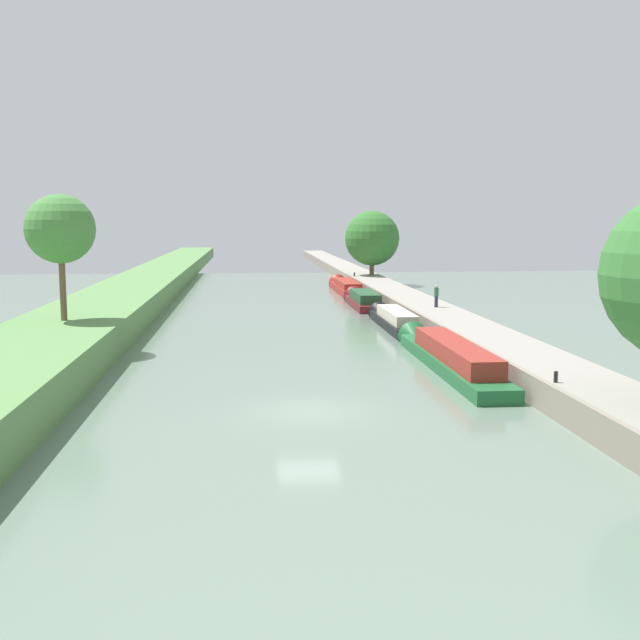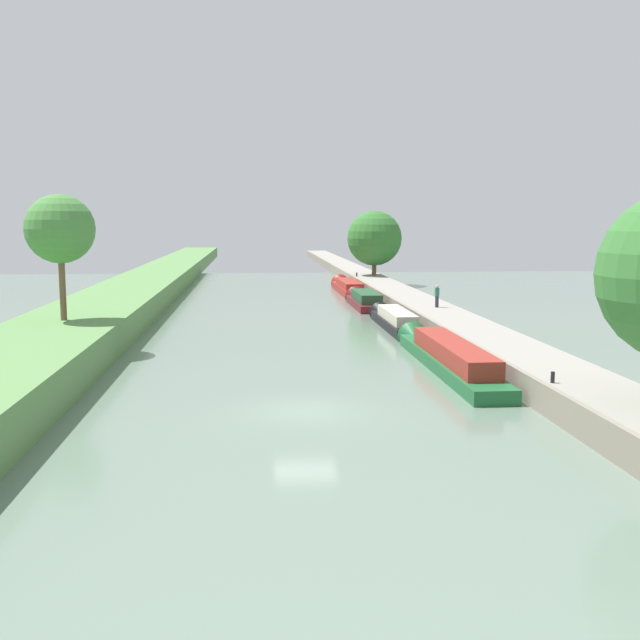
{
  "view_description": "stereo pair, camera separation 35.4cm",
  "coord_description": "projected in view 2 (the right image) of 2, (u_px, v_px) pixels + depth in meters",
  "views": [
    {
      "loc": [
        -2.35,
        -29.48,
        7.58
      ],
      "look_at": [
        2.37,
        20.12,
        1.0
      ],
      "focal_mm": 42.62,
      "sensor_mm": 36.0,
      "label": 1
    },
    {
      "loc": [
        -2.0,
        -29.51,
        7.58
      ],
      "look_at": [
        2.37,
        20.12,
        1.0
      ],
      "focal_mm": 42.62,
      "sensor_mm": 36.0,
      "label": 2
    }
  ],
  "objects": [
    {
      "name": "person_walking",
      "position": [
        437.0,
        296.0,
        55.83
      ],
      "size": [
        0.34,
        0.34,
        1.66
      ],
      "color": "#282D42",
      "rests_on": "right_towpath"
    },
    {
      "name": "narrowboat_green",
      "position": [
        446.0,
        355.0,
        39.19
      ],
      "size": [
        2.01,
        16.84,
        2.18
      ],
      "color": "#1E6033",
      "rests_on": "ground_plane"
    },
    {
      "name": "tree_leftbank_downstream",
      "position": [
        60.0,
        229.0,
        42.61
      ],
      "size": [
        3.89,
        3.89,
        7.12
      ],
      "color": "brown",
      "rests_on": "left_grassy_bank"
    },
    {
      "name": "mooring_bollard_far",
      "position": [
        357.0,
        274.0,
        86.53
      ],
      "size": [
        0.16,
        0.16,
        0.45
      ],
      "color": "black",
      "rests_on": "right_towpath"
    },
    {
      "name": "tree_rightbank_midnear",
      "position": [
        374.0,
        238.0,
        87.63
      ],
      "size": [
        6.33,
        6.33,
        7.46
      ],
      "color": "brown",
      "rests_on": "right_towpath"
    },
    {
      "name": "narrowboat_maroon",
      "position": [
        364.0,
        300.0,
        67.09
      ],
      "size": [
        2.19,
        10.92,
        2.15
      ],
      "color": "maroon",
      "rests_on": "ground_plane"
    },
    {
      "name": "narrowboat_red",
      "position": [
        347.0,
        287.0,
        80.45
      ],
      "size": [
        2.17,
        14.5,
        2.06
      ],
      "color": "maroon",
      "rests_on": "ground_plane"
    },
    {
      "name": "stone_quay",
      "position": [
        532.0,
        391.0,
        31.04
      ],
      "size": [
        0.25,
        260.0,
        1.24
      ],
      "color": "gray",
      "rests_on": "ground_plane"
    },
    {
      "name": "narrowboat_black",
      "position": [
        394.0,
        319.0,
        54.0
      ],
      "size": [
        1.82,
        11.94,
        1.9
      ],
      "color": "black",
      "rests_on": "ground_plane"
    },
    {
      "name": "mooring_bollard_near",
      "position": [
        553.0,
        377.0,
        29.98
      ],
      "size": [
        0.16,
        0.16,
        0.45
      ],
      "color": "black",
      "rests_on": "right_towpath"
    },
    {
      "name": "ground_plane",
      "position": [
        305.0,
        411.0,
        30.31
      ],
      "size": [
        160.0,
        160.0,
        0.0
      ],
      "primitive_type": "plane",
      "color": "slate"
    },
    {
      "name": "right_towpath",
      "position": [
        579.0,
        391.0,
        31.21
      ],
      "size": [
        3.67,
        260.0,
        1.19
      ],
      "color": "gray",
      "rests_on": "ground_plane"
    }
  ]
}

